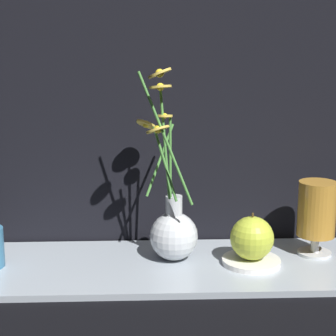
% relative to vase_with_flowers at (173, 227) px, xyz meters
% --- Properties ---
extents(ground_plane, '(6.00, 6.00, 0.00)m').
position_rel_vase_with_flowers_xyz_m(ground_plane, '(-0.02, -0.02, -0.08)').
color(ground_plane, black).
extents(shelf, '(0.80, 0.26, 0.01)m').
position_rel_vase_with_flowers_xyz_m(shelf, '(-0.02, -0.02, -0.07)').
color(shelf, '#9EA8B2').
rests_on(shelf, ground_plane).
extents(vase_with_flowers, '(0.13, 0.20, 0.37)m').
position_rel_vase_with_flowers_xyz_m(vase_with_flowers, '(0.00, 0.00, 0.00)').
color(vase_with_flowers, silver).
rests_on(vase_with_flowers, shelf).
extents(tea_glass, '(0.07, 0.07, 0.15)m').
position_rel_vase_with_flowers_xyz_m(tea_glass, '(0.29, 0.02, 0.02)').
color(tea_glass, silver).
rests_on(tea_glass, shelf).
extents(saucer_plate, '(0.11, 0.11, 0.01)m').
position_rel_vase_with_flowers_xyz_m(saucer_plate, '(0.15, -0.03, -0.06)').
color(saucer_plate, white).
rests_on(saucer_plate, shelf).
extents(orange_fruit, '(0.08, 0.08, 0.09)m').
position_rel_vase_with_flowers_xyz_m(orange_fruit, '(0.15, -0.03, -0.01)').
color(orange_fruit, '#B7C638').
rests_on(orange_fruit, saucer_plate).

